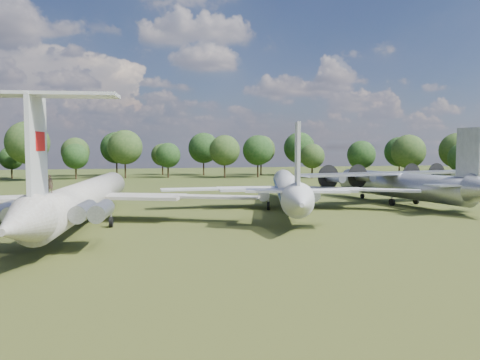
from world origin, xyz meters
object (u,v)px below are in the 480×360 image
object	(u,v)px
il62_airliner	(87,203)
tu104_jet	(288,192)
an12_transport	(400,188)
person_on_il62	(50,184)

from	to	relation	value
il62_airliner	tu104_jet	distance (m)	28.83
il62_airliner	an12_transport	size ratio (longest dim) A/B	1.37
tu104_jet	person_on_il62	bearing A→B (deg)	-126.76
an12_transport	person_on_il62	distance (m)	54.62
tu104_jet	an12_transport	xyz separation A→B (m)	(19.46, 1.51, 0.05)
person_on_il62	tu104_jet	bearing A→B (deg)	-131.23
il62_airliner	person_on_il62	bearing A→B (deg)	-90.00
an12_transport	il62_airliner	bearing A→B (deg)	-178.34
an12_transport	person_on_il62	bearing A→B (deg)	-163.57
tu104_jet	an12_transport	size ratio (longest dim) A/B	1.29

